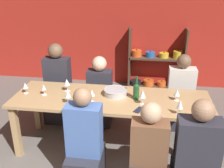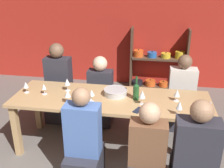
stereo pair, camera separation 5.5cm
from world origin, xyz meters
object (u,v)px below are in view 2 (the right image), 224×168
wine_glass_white_b (88,98)px  wine_glass_white_c (26,85)px  wine_glass_empty_a (177,93)px  dining_table (111,104)px  shelf_unit (158,68)px  wine_bottle_green (136,91)px  wine_glass_white_a (179,105)px  cell_phone (138,110)px  mixing_bowl (116,92)px  wine_glass_red_b (67,82)px  person_far_a (101,98)px  wine_glass_red_d (210,105)px  person_near_a (84,151)px  person_far_c (60,92)px  person_far_b (181,101)px  wine_glass_white_d (68,94)px  person_near_c (147,162)px  wine_glass_red_a (92,93)px  wine_glass_red_c (142,95)px  wine_glass_empty_b (44,87)px

wine_glass_white_b → wine_glass_white_c: wine_glass_white_b is taller
wine_glass_empty_a → dining_table: bearing=-176.9°
shelf_unit → dining_table: size_ratio=0.50×
wine_bottle_green → wine_glass_empty_a: wine_bottle_green is taller
wine_glass_white_a → cell_phone: bearing=175.3°
shelf_unit → mixing_bowl: size_ratio=4.10×
wine_glass_red_b → person_far_a: 0.81m
dining_table → wine_glass_red_d: (1.15, -0.28, 0.22)m
cell_phone → person_near_a: 0.76m
wine_glass_red_b → mixing_bowl: bearing=-3.3°
mixing_bowl → person_far_a: size_ratio=0.28×
wine_glass_white_c → person_far_c: size_ratio=0.12×
shelf_unit → person_far_b: bearing=-76.6°
wine_glass_white_c → dining_table: bearing=0.8°
wine_glass_white_b → mixing_bowl: bearing=54.9°
wine_glass_white_b → wine_glass_empty_a: wine_glass_white_b is taller
wine_glass_white_d → person_near_c: 1.21m
wine_bottle_green → cell_phone: size_ratio=1.84×
wine_bottle_green → person_near_a: 0.97m
shelf_unit → wine_glass_red_a: 2.53m
mixing_bowl → person_far_c: person_far_c is taller
dining_table → wine_glass_white_a: 0.90m
dining_table → person_near_a: bearing=-105.0°
wine_glass_red_c → wine_glass_empty_a: 0.45m
wine_glass_empty_a → person_near_c: size_ratio=0.14×
person_far_b → wine_glass_white_d: bearing=34.5°
wine_glass_white_a → wine_glass_empty_a: 0.36m
wine_glass_red_d → person_near_a: 1.47m
person_near_a → wine_glass_white_d: bearing=123.7°
wine_glass_red_c → person_far_c: bearing=149.2°
wine_glass_red_c → person_far_c: (-1.35, 0.81, -0.42)m
wine_glass_white_c → wine_glass_red_d: (2.28, -0.27, 0.03)m
person_near_a → person_far_a: person_near_a is taller
wine_glass_empty_b → mixing_bowl: bearing=7.5°
wine_glass_red_a → person_far_b: (1.17, 0.90, -0.45)m
wine_glass_white_a → person_far_b: person_far_b is taller
wine_glass_red_b → person_far_b: 1.76m
shelf_unit → wine_glass_white_b: size_ratio=7.84×
wine_glass_empty_a → wine_glass_white_d: bearing=-168.2°
person_near_a → wine_bottle_green: bearing=54.4°
wine_bottle_green → wine_glass_white_a: 0.60m
wine_glass_white_a → wine_glass_red_b: wine_glass_white_a is taller
dining_table → wine_glass_empty_b: wine_glass_empty_b is taller
wine_glass_white_d → wine_glass_red_c: 0.90m
shelf_unit → person_near_c: (-0.11, -2.95, -0.04)m
wine_glass_white_c → person_near_a: person_near_a is taller
shelf_unit → wine_glass_empty_b: shelf_unit is taller
dining_table → person_near_a: 0.75m
wine_glass_white_b → wine_glass_white_c: bearing=163.7°
wine_glass_white_b → wine_glass_red_c: (0.62, 0.17, 0.01)m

